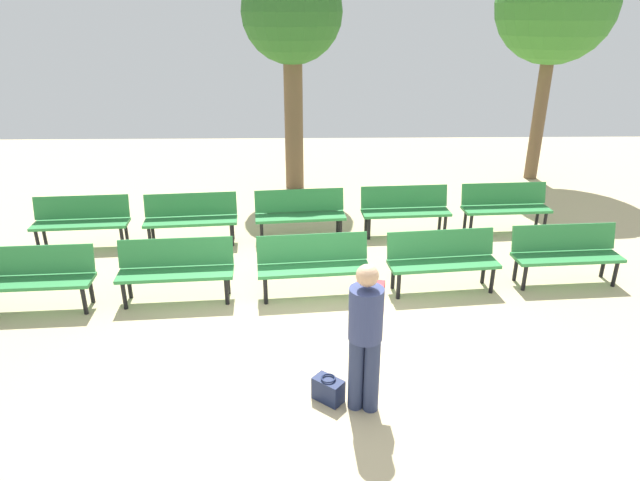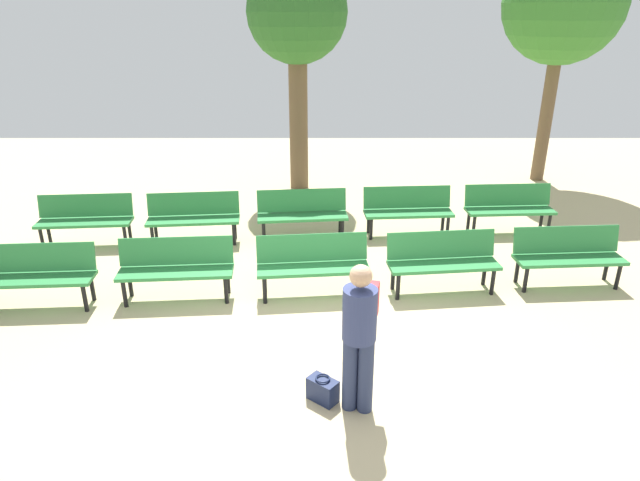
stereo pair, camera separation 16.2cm
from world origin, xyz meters
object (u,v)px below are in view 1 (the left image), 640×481
(bench_r1_c0, at_px, (81,219))
(bench_r1_c1, at_px, (191,216))
(bench_r1_c4, at_px, (505,204))
(tree_1, at_px, (556,5))
(bench_r0_c4, at_px, (566,251))
(bench_r0_c0, at_px, (33,275))
(bench_r0_c3, at_px, (442,257))
(tree_0, at_px, (292,18))
(bench_r0_c1, at_px, (176,267))
(visitor_with_backpack, at_px, (366,329))
(bench_r1_c2, at_px, (300,212))
(handbag, at_px, (328,389))
(bench_r1_c3, at_px, (405,207))
(bench_r0_c2, at_px, (313,262))

(bench_r1_c0, bearing_deg, bench_r1_c1, -1.39)
(bench_r1_c4, distance_m, tree_1, 5.18)
(bench_r0_c4, relative_size, bench_r1_c0, 1.00)
(bench_r0_c0, xyz_separation_m, bench_r0_c4, (7.63, 0.65, 0.00))
(bench_r0_c3, distance_m, tree_0, 6.45)
(bench_r0_c0, relative_size, tree_0, 0.33)
(bench_r0_c1, bearing_deg, visitor_with_backpack, -48.73)
(bench_r0_c0, bearing_deg, bench_r1_c2, 30.80)
(bench_r0_c3, relative_size, bench_r0_c4, 1.01)
(bench_r0_c3, height_order, tree_0, tree_0)
(bench_r1_c2, xyz_separation_m, handbag, (0.35, -4.56, -0.37))
(bench_r0_c0, height_order, bench_r1_c0, same)
(bench_r0_c1, height_order, bench_r0_c4, same)
(bench_r0_c1, height_order, tree_0, tree_0)
(bench_r0_c0, height_order, bench_r1_c1, same)
(bench_r1_c1, distance_m, bench_r1_c3, 3.85)
(bench_r1_c0, height_order, bench_r1_c3, same)
(bench_r1_c2, distance_m, tree_0, 4.45)
(bench_r0_c1, relative_size, bench_r0_c4, 1.00)
(bench_r0_c4, height_order, bench_r1_c4, same)
(bench_r1_c3, xyz_separation_m, tree_0, (-2.08, 2.93, 3.18))
(bench_r1_c4, bearing_deg, tree_1, 58.72)
(bench_r0_c1, bearing_deg, bench_r1_c0, 132.04)
(bench_r0_c3, height_order, bench_r1_c1, same)
(bench_r0_c4, height_order, bench_r1_c0, same)
(bench_r0_c1, relative_size, bench_r1_c1, 1.00)
(bench_r1_c1, relative_size, visitor_with_backpack, 0.99)
(bench_r1_c4, bearing_deg, bench_r1_c3, -179.30)
(bench_r0_c0, xyz_separation_m, bench_r1_c0, (-0.17, 2.20, 0.00))
(bench_r0_c4, xyz_separation_m, bench_r1_c4, (-0.20, 2.15, 0.00))
(bench_r0_c4, height_order, tree_1, tree_1)
(bench_r0_c2, relative_size, bench_r1_c2, 1.00)
(bench_r0_c3, xyz_separation_m, bench_r1_c0, (-5.89, 1.74, 0.00))
(tree_0, distance_m, visitor_with_backpack, 8.28)
(bench_r0_c0, distance_m, bench_r1_c1, 2.86)
(bench_r1_c0, xyz_separation_m, bench_r1_c2, (3.78, 0.29, 0.00))
(bench_r0_c3, height_order, handbag, bench_r0_c3)
(bench_r1_c2, height_order, tree_1, tree_1)
(bench_r0_c2, height_order, bench_r1_c1, same)
(bench_r0_c4, xyz_separation_m, tree_0, (-4.17, 4.94, 3.18))
(bench_r0_c2, distance_m, bench_r1_c4, 4.35)
(bench_r0_c0, xyz_separation_m, bench_r0_c3, (5.72, 0.46, 0.00))
(bench_r0_c2, height_order, bench_r1_c3, same)
(bench_r1_c3, bearing_deg, bench_r0_c4, -47.76)
(bench_r1_c0, xyz_separation_m, handbag, (4.13, -4.27, -0.37))
(bench_r0_c1, height_order, bench_r1_c1, same)
(bench_r0_c0, relative_size, bench_r0_c3, 0.99)
(bench_r0_c4, height_order, handbag, bench_r0_c4)
(tree_0, bearing_deg, visitor_with_backpack, -83.57)
(bench_r1_c0, height_order, tree_1, tree_1)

